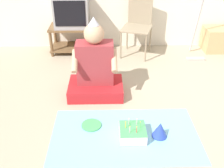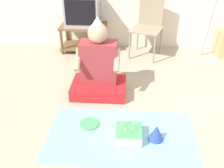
% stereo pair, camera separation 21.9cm
% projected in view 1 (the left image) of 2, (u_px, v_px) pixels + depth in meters
% --- Properties ---
extents(ground_plane, '(16.00, 16.00, 0.00)m').
position_uv_depth(ground_plane, '(182.00, 135.00, 2.51)').
color(ground_plane, tan).
extents(tv_stand, '(0.71, 0.43, 0.42)m').
position_uv_depth(tv_stand, '(74.00, 37.00, 4.08)').
color(tv_stand, brown).
rests_on(tv_stand, ground_plane).
extents(tv, '(0.50, 0.41, 0.46)m').
position_uv_depth(tv, '(72.00, 11.00, 3.87)').
color(tv, '#99999E').
rests_on(tv, tv_stand).
extents(folding_chair, '(0.53, 0.54, 0.90)m').
position_uv_depth(folding_chair, '(138.00, 21.00, 3.91)').
color(folding_chair, gray).
rests_on(folding_chair, ground_plane).
extents(cardboard_box_stack, '(0.52, 0.37, 0.36)m').
position_uv_depth(cardboard_box_stack, '(220.00, 39.00, 4.16)').
color(cardboard_box_stack, tan).
rests_on(cardboard_box_stack, ground_plane).
extents(dust_mop, '(0.28, 0.36, 1.28)m').
position_uv_depth(dust_mop, '(198.00, 34.00, 3.81)').
color(dust_mop, '#B2ADA3').
rests_on(dust_mop, ground_plane).
extents(person_seated, '(0.63, 0.45, 0.92)m').
position_uv_depth(person_seated, '(95.00, 70.00, 3.00)').
color(person_seated, red).
rests_on(person_seated, ground_plane).
extents(party_cloth, '(1.40, 0.80, 0.01)m').
position_uv_depth(party_cloth, '(125.00, 135.00, 2.50)').
color(party_cloth, '#7FC6E0').
rests_on(party_cloth, ground_plane).
extents(birthday_cake, '(0.25, 0.25, 0.18)m').
position_uv_depth(birthday_cake, '(133.00, 132.00, 2.45)').
color(birthday_cake, silver).
rests_on(birthday_cake, party_cloth).
extents(party_hat_blue, '(0.15, 0.15, 0.15)m').
position_uv_depth(party_hat_blue, '(160.00, 130.00, 2.45)').
color(party_hat_blue, blue).
rests_on(party_hat_blue, party_cloth).
extents(paper_plate, '(0.20, 0.20, 0.01)m').
position_uv_depth(paper_plate, '(91.00, 125.00, 2.62)').
color(paper_plate, '#4CB266').
rests_on(paper_plate, party_cloth).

